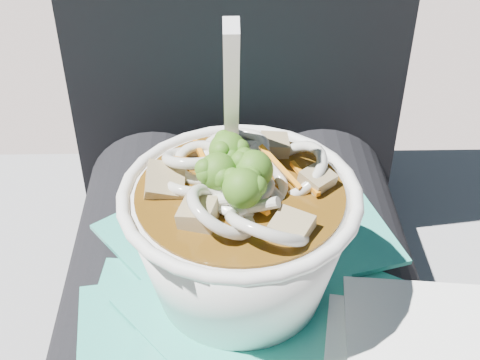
{
  "coord_description": "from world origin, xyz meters",
  "views": [
    {
      "loc": [
        -0.01,
        -0.36,
        0.95
      ],
      "look_at": [
        -0.0,
        -0.01,
        0.69
      ],
      "focal_mm": 50.0,
      "sensor_mm": 36.0,
      "label": 1
    }
  ],
  "objects_px": {
    "lap": "(245,353)",
    "person_body": "(241,249)",
    "plastic_bag": "(263,305)",
    "udon_bowl": "(240,227)"
  },
  "relations": [
    {
      "from": "person_body",
      "to": "udon_bowl",
      "type": "distance_m",
      "value": 0.15
    },
    {
      "from": "plastic_bag",
      "to": "udon_bowl",
      "type": "bearing_deg",
      "value": 143.11
    },
    {
      "from": "lap",
      "to": "udon_bowl",
      "type": "bearing_deg",
      "value": -118.82
    },
    {
      "from": "lap",
      "to": "person_body",
      "type": "bearing_deg",
      "value": 90.0
    },
    {
      "from": "udon_bowl",
      "to": "plastic_bag",
      "type": "bearing_deg",
      "value": -36.89
    },
    {
      "from": "person_body",
      "to": "plastic_bag",
      "type": "bearing_deg",
      "value": -83.6
    },
    {
      "from": "lap",
      "to": "udon_bowl",
      "type": "relative_size",
      "value": 2.3
    },
    {
      "from": "person_body",
      "to": "plastic_bag",
      "type": "relative_size",
      "value": 2.59
    },
    {
      "from": "lap",
      "to": "person_body",
      "type": "height_order",
      "value": "person_body"
    },
    {
      "from": "person_body",
      "to": "plastic_bag",
      "type": "distance_m",
      "value": 0.12
    }
  ]
}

